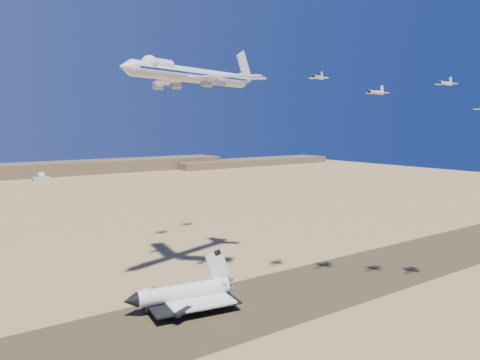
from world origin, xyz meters
TOP-DOWN VIEW (x-y plane):
  - ground at (0.00, 0.00)m, footprint 1200.00×1200.00m
  - runway at (0.00, 0.00)m, footprint 600.00×50.00m
  - ridgeline at (65.32, 527.31)m, footprint 960.00×90.00m
  - shuttle at (-12.88, 11.77)m, footprint 44.04×31.50m
  - carrier_747 at (3.59, 33.30)m, footprint 79.66×59.34m
  - crew_a at (-6.03, 3.80)m, footprint 0.48×0.65m
  - crew_b at (-4.01, 2.33)m, footprint 1.02×0.98m
  - crew_c at (-0.40, 2.56)m, footprint 1.16×0.90m
  - chase_jet_a at (37.49, -7.94)m, footprint 13.07×8.59m
  - chase_jet_b at (55.23, -21.91)m, footprint 15.14×8.73m
  - chase_jet_c at (70.72, -41.48)m, footprint 13.91×7.83m
  - chase_jet_e at (19.42, 87.26)m, footprint 14.47×8.57m
  - chase_jet_f at (44.87, 98.03)m, footprint 13.43×7.89m

SIDE VIEW (x-z plane):
  - ground at x=0.00m, z-range 0.00..0.00m
  - runway at x=0.00m, z-range 0.00..0.06m
  - crew_a at x=-6.03m, z-range 0.06..1.68m
  - crew_c at x=-0.40m, z-range 0.06..1.82m
  - crew_b at x=-4.01m, z-range 0.06..1.91m
  - shuttle at x=-12.88m, z-range -5.00..16.64m
  - ridgeline at x=65.32m, z-range -1.37..16.63m
  - chase_jet_b at x=55.23m, z-range 81.05..84.89m
  - chase_jet_c at x=70.72m, z-range 84.13..87.62m
  - chase_jet_a at x=37.49m, z-range 87.14..90.57m
  - carrier_747 at x=3.59m, z-range 81.19..101.15m
  - chase_jet_e at x=19.42m, z-range 90.16..93.88m
  - chase_jet_f at x=44.87m, z-range 93.53..96.96m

